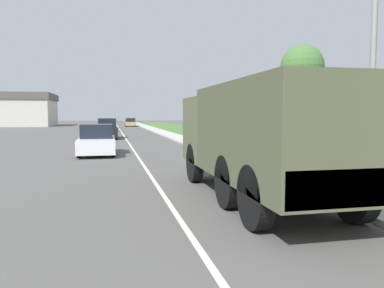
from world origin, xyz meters
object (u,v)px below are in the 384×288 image
Objects in this scene: military_truck at (259,134)px; car_farthest_ahead at (130,123)px; car_second_ahead at (107,130)px; lamp_post at (366,33)px; car_third_ahead at (106,126)px; car_nearest_ahead at (97,141)px; car_fourth_ahead at (109,124)px; pickup_truck at (347,147)px.

military_truck is 1.86× the size of car_farthest_ahead.
car_second_ahead is 26.50m from lamp_post.
car_third_ahead is (-4.03, 38.14, -0.88)m from military_truck.
car_nearest_ahead is 1.07× the size of car_fourth_ahead.
car_fourth_ahead is 0.65× the size of lamp_post.
military_truck is 6.63m from pickup_truck.
car_third_ahead is (-0.23, 13.33, -0.04)m from car_second_ahead.
pickup_truck is (8.93, -45.59, 0.18)m from car_fourth_ahead.
military_truck is 38.36m from car_third_ahead.
pickup_truck is at bearing -66.52° from car_second_ahead.
pickup_truck is 6.43m from lamp_post.
car_fourth_ahead is at bearing 94.26° from military_truck.
car_third_ahead is at bearing -91.72° from car_fourth_ahead.
car_third_ahead is 11.44m from car_fourth_ahead.
car_nearest_ahead is 0.84× the size of pickup_truck.
lamp_post is at bearing -87.69° from car_farthest_ahead.
military_truck is 57.39m from car_farthest_ahead.
car_third_ahead is 39.56m from lamp_post.
car_fourth_ahead is (0.56, 38.01, -0.05)m from car_nearest_ahead.
lamp_post reaches higher than car_third_ahead.
military_truck reaches higher than car_third_ahead.
lamp_post is (2.28, -0.78, 2.37)m from military_truck.
lamp_post is at bearing -80.79° from car_third_ahead.
car_fourth_ahead is (-3.69, 49.58, -0.95)m from military_truck.
military_truck is 49.72m from car_fourth_ahead.
car_third_ahead is at bearing 105.19° from pickup_truck.
pickup_truck is at bearing -84.33° from car_farthest_ahead.
car_farthest_ahead is at bearing 78.34° from car_third_ahead.
car_second_ahead is at bearing -89.02° from car_third_ahead.
car_third_ahead reaches higher than car_farthest_ahead.
car_fourth_ahead is at bearing 101.08° from pickup_truck.
car_third_ahead is 19.64m from car_farthest_ahead.
car_farthest_ahead is (3.63, 7.80, -0.01)m from car_fourth_ahead.
car_second_ahead reaches higher than car_farthest_ahead.
car_nearest_ahead is 0.70× the size of lamp_post.
military_truck reaches higher than car_second_ahead.
car_second_ahead is 22.70m from pickup_truck.
lamp_post is (6.31, -38.92, 3.25)m from car_third_ahead.
car_fourth_ahead is at bearing 89.73° from car_second_ahead.
car_farthest_ahead is 0.62× the size of lamp_post.
car_farthest_ahead is at bearing 65.07° from car_fourth_ahead.
military_truck is at bearing 161.12° from lamp_post.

